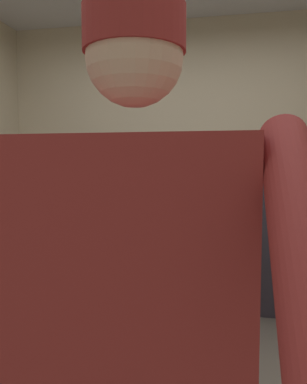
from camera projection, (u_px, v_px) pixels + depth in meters
name	position (u px, v px, depth m)	size (l,w,h in m)	color
wall_back	(191.00, 168.00, 3.52)	(3.94, 0.12, 2.62)	beige
wainscot_band_back	(189.00, 243.00, 3.49)	(3.34, 0.03, 1.28)	#2D2833
urinal_left	(136.00, 229.00, 3.43)	(0.40, 0.34, 1.24)	white
urinal_middle	(222.00, 231.00, 3.29)	(0.40, 0.34, 1.24)	white
privacy_divider_panel	(177.00, 211.00, 3.28)	(0.04, 0.40, 0.90)	#4C4C51
person	(134.00, 335.00, 0.82)	(0.72, 0.60, 1.67)	#2D3342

